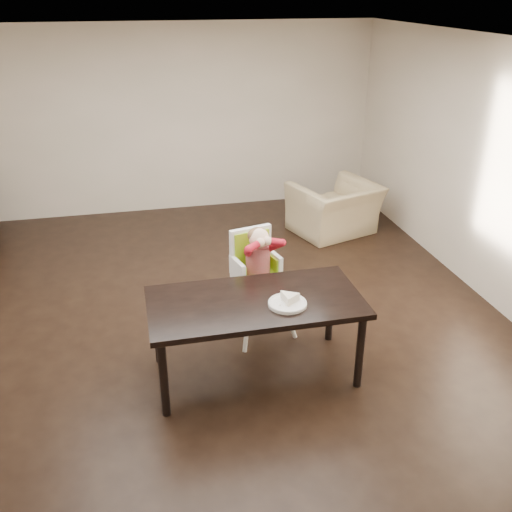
{
  "coord_description": "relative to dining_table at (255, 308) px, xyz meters",
  "views": [
    {
      "loc": [
        -0.69,
        -4.9,
        3.14
      ],
      "look_at": [
        0.36,
        -0.35,
        0.91
      ],
      "focal_mm": 40.0,
      "sensor_mm": 36.0,
      "label": 1
    }
  ],
  "objects": [
    {
      "name": "ground",
      "position": [
        -0.23,
        0.85,
        -0.67
      ],
      "size": [
        7.0,
        7.0,
        0.0
      ],
      "primitive_type": "plane",
      "color": "black",
      "rests_on": "ground"
    },
    {
      "name": "room_walls",
      "position": [
        -0.23,
        0.85,
        1.18
      ],
      "size": [
        6.02,
        7.02,
        2.71
      ],
      "color": "beige",
      "rests_on": "ground"
    },
    {
      "name": "dining_table",
      "position": [
        0.0,
        0.0,
        0.0
      ],
      "size": [
        1.8,
        0.9,
        0.75
      ],
      "color": "black",
      "rests_on": "ground"
    },
    {
      "name": "high_chair",
      "position": [
        0.17,
        0.69,
        0.12
      ],
      "size": [
        0.56,
        0.56,
        1.11
      ],
      "rotation": [
        0.0,
        0.0,
        0.23
      ],
      "color": "white",
      "rests_on": "ground"
    },
    {
      "name": "plate",
      "position": [
        0.25,
        -0.14,
        0.11
      ],
      "size": [
        0.37,
        0.37,
        0.09
      ],
      "rotation": [
        0.0,
        0.0,
        0.16
      ],
      "color": "white",
      "rests_on": "dining_table"
    },
    {
      "name": "armchair",
      "position": [
        1.78,
        2.88,
        -0.2
      ],
      "size": [
        1.24,
        1.0,
        0.94
      ],
      "primitive_type": "imported",
      "rotation": [
        0.0,
        0.0,
        3.45
      ],
      "color": "tan",
      "rests_on": "ground"
    }
  ]
}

